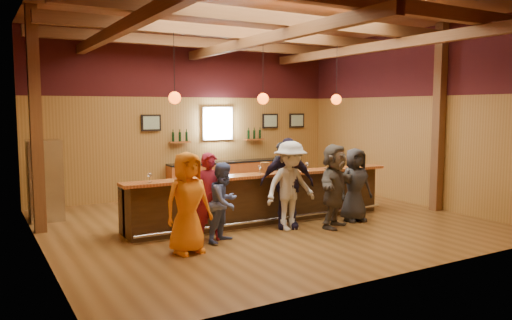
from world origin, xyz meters
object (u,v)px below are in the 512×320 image
object	(u,v)px
customer_denim	(224,202)
bartender	(281,175)
back_bar_cabinet	(234,177)
customer_orange	(188,203)
ice_bucket	(265,167)
bottle_a	(292,164)
customer_redvest	(210,196)
customer_dark	(355,185)
bar_counter	(260,198)
customer_navy	(287,183)
customer_white	(290,186)
customer_brown	(334,186)
stainless_fridge	(45,180)

from	to	relation	value
customer_denim	bartender	distance (m)	3.39
back_bar_cabinet	customer_orange	distance (m)	6.17
ice_bucket	bottle_a	size ratio (longest dim) A/B	0.59
customer_orange	bartender	world-z (taller)	customer_orange
customer_redvest	customer_dark	distance (m)	3.45
bar_counter	customer_redvest	bearing A→B (deg)	-150.96
customer_navy	back_bar_cabinet	bearing A→B (deg)	102.71
bar_counter	customer_orange	bearing A→B (deg)	-147.17
bar_counter	customer_navy	xyz separation A→B (m)	(0.16, -0.84, 0.43)
back_bar_cabinet	customer_denim	xyz separation A→B (m)	(-2.64, -4.73, 0.27)
customer_white	customer_dark	world-z (taller)	customer_white
customer_denim	customer_navy	world-z (taller)	customer_navy
back_bar_cabinet	customer_white	world-z (taller)	customer_white
bar_counter	back_bar_cabinet	size ratio (longest dim) A/B	1.57
bottle_a	bartender	bearing A→B (deg)	68.29
customer_orange	ice_bucket	xyz separation A→B (m)	(2.32, 1.28, 0.34)
customer_white	bottle_a	world-z (taller)	customer_white
back_bar_cabinet	bottle_a	world-z (taller)	bottle_a
bar_counter	customer_dark	bearing A→B (deg)	-30.19
customer_navy	customer_denim	bearing A→B (deg)	-142.80
customer_denim	bartender	xyz separation A→B (m)	(2.63, 2.14, 0.08)
customer_redvest	bottle_a	bearing A→B (deg)	33.20
customer_denim	ice_bucket	xyz separation A→B (m)	(1.45, 0.94, 0.47)
customer_brown	bartender	bearing A→B (deg)	57.04
back_bar_cabinet	customer_white	xyz separation A→B (m)	(-1.05, -4.58, 0.44)
customer_orange	customer_navy	distance (m)	2.56
customer_denim	customer_white	xyz separation A→B (m)	(1.59, 0.15, 0.17)
customer_white	ice_bucket	xyz separation A→B (m)	(-0.13, 0.79, 0.31)
customer_white	customer_navy	xyz separation A→B (m)	(0.03, 0.17, 0.03)
stainless_fridge	ice_bucket	xyz separation A→B (m)	(4.11, -2.67, 0.32)
stainless_fridge	ice_bucket	bearing A→B (deg)	-32.95
bar_counter	customer_brown	world-z (taller)	customer_brown
bartender	customer_white	bearing A→B (deg)	60.02
customer_white	bar_counter	bearing A→B (deg)	92.98
customer_orange	customer_dark	distance (m)	4.16
customer_white	customer_brown	xyz separation A→B (m)	(0.91, -0.30, -0.03)
customer_white	bartender	distance (m)	2.25
customer_dark	bottle_a	distance (m)	1.47
customer_brown	bartender	size ratio (longest dim) A/B	1.06
bar_counter	back_bar_cabinet	world-z (taller)	bar_counter
bartender	bottle_a	distance (m)	1.34
customer_brown	bartender	distance (m)	2.29
back_bar_cabinet	customer_brown	world-z (taller)	customer_brown
back_bar_cabinet	bartender	world-z (taller)	bartender
bar_counter	customer_navy	size ratio (longest dim) A/B	3.32
bartender	customer_brown	bearing A→B (deg)	84.28
back_bar_cabinet	customer_navy	xyz separation A→B (m)	(-1.03, -4.41, 0.47)
back_bar_cabinet	stainless_fridge	bearing A→B (deg)	-168.07
stainless_fridge	customer_white	distance (m)	5.48
customer_orange	back_bar_cabinet	bearing A→B (deg)	48.07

